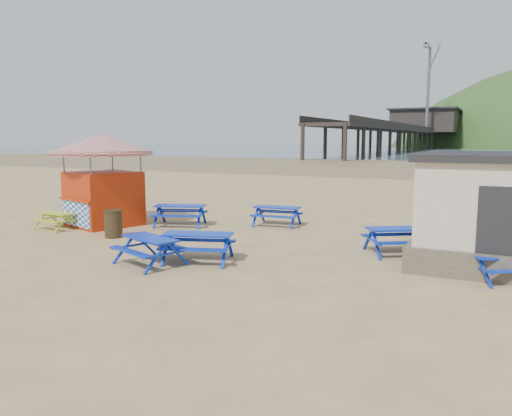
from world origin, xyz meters
The scene contains 13 objects.
ground centered at (0.00, 0.00, 0.00)m, with size 400.00×400.00×0.00m, color tan.
wet_sand centered at (0.00, 55.00, 0.00)m, with size 400.00×400.00×0.00m, color olive.
sea centered at (0.00, 170.00, 0.01)m, with size 400.00×400.00×0.00m, color #485A67.
picnic_table_blue_a centered at (-2.75, 1.82, 0.43)m, with size 2.49×2.26×0.86m.
picnic_table_blue_b centered at (0.81, 3.64, 0.39)m, with size 2.03×1.71×0.79m.
picnic_table_blue_c centered at (6.30, 0.59, 0.41)m, with size 2.51×2.39×0.82m.
picnic_table_blue_d centered at (1.22, -2.96, 0.42)m, with size 2.40×2.15×0.83m.
picnic_table_blue_e centered at (0.22, -3.89, 0.40)m, with size 2.29×2.06×0.79m.
picnic_table_blue_f centered at (9.21, -1.26, 0.33)m, with size 2.03×1.95×0.66m.
picnic_table_yellow centered at (-6.72, -0.95, 0.33)m, with size 1.71×1.44×0.66m.
ice_cream_kiosk centered at (-5.64, 0.53, 2.37)m, with size 5.28×5.28×3.76m.
litter_bin centered at (-3.49, -1.30, 0.51)m, with size 0.68×0.68×1.00m.
pier centered at (-17.99, 178.23, 5.46)m, with size 24.00×220.00×39.29m.
Camera 1 is at (9.05, -14.97, 3.54)m, focal length 35.00 mm.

